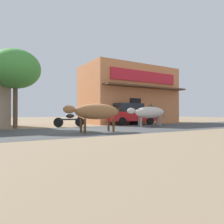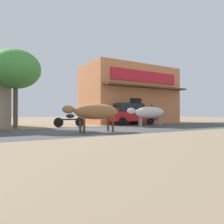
{
  "view_description": "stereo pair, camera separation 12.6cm",
  "coord_description": "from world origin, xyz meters",
  "px_view_note": "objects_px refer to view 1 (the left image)",
  "views": [
    {
      "loc": [
        -4.96,
        -10.0,
        0.9
      ],
      "look_at": [
        2.06,
        1.52,
        0.97
      ],
      "focal_mm": 34.19,
      "sensor_mm": 36.0,
      "label": 1
    },
    {
      "loc": [
        -4.85,
        -10.06,
        0.9
      ],
      "look_at": [
        2.06,
        1.52,
        0.97
      ],
      "focal_mm": 34.19,
      "sensor_mm": 36.0,
      "label": 2
    }
  ],
  "objects_px": {
    "parked_hatchback_car": "(129,114)",
    "cow_near_brown": "(96,112)",
    "cow_far_dark": "(149,113)",
    "parked_motorcycle": "(70,120)",
    "pedestrian_by_shop": "(151,112)",
    "roadside_tree": "(15,69)"
  },
  "relations": [
    {
      "from": "cow_far_dark",
      "to": "pedestrian_by_shop",
      "type": "bearing_deg",
      "value": 45.94
    },
    {
      "from": "parked_motorcycle",
      "to": "pedestrian_by_shop",
      "type": "distance_m",
      "value": 7.52
    },
    {
      "from": "parked_motorcycle",
      "to": "cow_far_dark",
      "type": "xyz_separation_m",
      "value": [
        4.36,
        -2.68,
        0.46
      ]
    },
    {
      "from": "cow_far_dark",
      "to": "roadside_tree",
      "type": "bearing_deg",
      "value": 159.45
    },
    {
      "from": "roadside_tree",
      "to": "cow_near_brown",
      "type": "distance_m",
      "value": 5.89
    },
    {
      "from": "cow_far_dark",
      "to": "pedestrian_by_shop",
      "type": "xyz_separation_m",
      "value": [
        3.12,
        3.22,
        0.07
      ]
    },
    {
      "from": "parked_motorcycle",
      "to": "pedestrian_by_shop",
      "type": "relative_size",
      "value": 1.2
    },
    {
      "from": "cow_near_brown",
      "to": "cow_far_dark",
      "type": "xyz_separation_m",
      "value": [
        4.63,
        1.61,
        -0.03
      ]
    },
    {
      "from": "parked_motorcycle",
      "to": "pedestrian_by_shop",
      "type": "bearing_deg",
      "value": 4.17
    },
    {
      "from": "cow_near_brown",
      "to": "cow_far_dark",
      "type": "relative_size",
      "value": 1.15
    },
    {
      "from": "parked_hatchback_car",
      "to": "pedestrian_by_shop",
      "type": "height_order",
      "value": "pedestrian_by_shop"
    },
    {
      "from": "parked_hatchback_car",
      "to": "cow_far_dark",
      "type": "relative_size",
      "value": 1.6
    },
    {
      "from": "parked_hatchback_car",
      "to": "cow_near_brown",
      "type": "distance_m",
      "value": 6.85
    },
    {
      "from": "cow_near_brown",
      "to": "parked_motorcycle",
      "type": "bearing_deg",
      "value": 86.39
    },
    {
      "from": "parked_hatchback_car",
      "to": "pedestrian_by_shop",
      "type": "relative_size",
      "value": 2.31
    },
    {
      "from": "pedestrian_by_shop",
      "to": "parked_hatchback_car",
      "type": "bearing_deg",
      "value": -172.9
    },
    {
      "from": "roadside_tree",
      "to": "parked_motorcycle",
      "type": "height_order",
      "value": "roadside_tree"
    },
    {
      "from": "cow_far_dark",
      "to": "pedestrian_by_shop",
      "type": "distance_m",
      "value": 4.48
    },
    {
      "from": "cow_near_brown",
      "to": "cow_far_dark",
      "type": "distance_m",
      "value": 4.9
    },
    {
      "from": "roadside_tree",
      "to": "parked_hatchback_car",
      "type": "xyz_separation_m",
      "value": [
        8.1,
        0.06,
        -2.59
      ]
    },
    {
      "from": "parked_hatchback_car",
      "to": "cow_far_dark",
      "type": "height_order",
      "value": "parked_hatchback_car"
    },
    {
      "from": "roadside_tree",
      "to": "parked_hatchback_car",
      "type": "bearing_deg",
      "value": 0.4
    }
  ]
}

